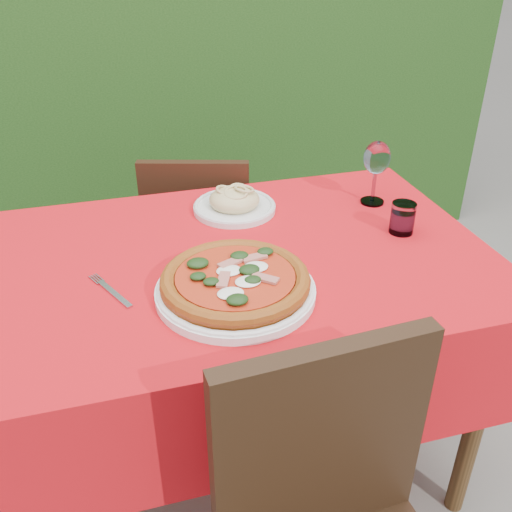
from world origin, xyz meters
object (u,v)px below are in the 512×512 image
object	(u,v)px
chair_far	(200,241)
wine_glass	(377,160)
water_glass	(402,219)
pizza_plate	(235,283)
pasta_plate	(234,203)
fork	(115,294)

from	to	relation	value
chair_far	wine_glass	size ratio (longest dim) A/B	4.22
chair_far	water_glass	xyz separation A→B (m)	(0.45, -0.60, 0.32)
pizza_plate	water_glass	bearing A→B (deg)	18.72
pasta_plate	fork	size ratio (longest dim) A/B	1.29
pasta_plate	water_glass	size ratio (longest dim) A/B	2.79
fork	wine_glass	bearing A→B (deg)	-5.39
wine_glass	fork	bearing A→B (deg)	-159.60
pasta_plate	fork	distance (m)	0.51
chair_far	water_glass	world-z (taller)	water_glass
pizza_plate	wine_glass	world-z (taller)	wine_glass
chair_far	wine_glass	xyz separation A→B (m)	(0.46, -0.41, 0.42)
fork	pasta_plate	bearing A→B (deg)	17.82
chair_far	water_glass	size ratio (longest dim) A/B	9.44
pasta_plate	water_glass	xyz separation A→B (m)	(0.40, -0.25, 0.01)
pizza_plate	water_glass	xyz separation A→B (m)	(0.51, 0.17, 0.01)
chair_far	wine_glass	bearing A→B (deg)	154.52
pizza_plate	pasta_plate	world-z (taller)	same
water_glass	pizza_plate	bearing A→B (deg)	-161.28
pizza_plate	water_glass	size ratio (longest dim) A/B	4.23
chair_far	pasta_plate	size ratio (longest dim) A/B	3.38
pizza_plate	wine_glass	bearing A→B (deg)	35.34
water_glass	wine_glass	size ratio (longest dim) A/B	0.45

